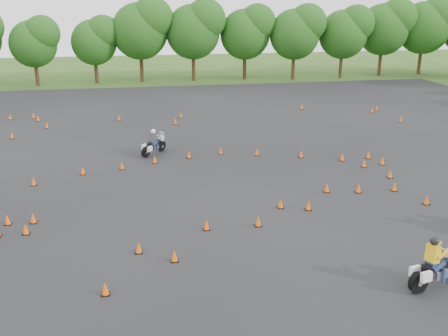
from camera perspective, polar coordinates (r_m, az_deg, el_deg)
name	(u,v)px	position (r m, az deg, el deg)	size (l,w,h in m)	color
ground	(239,221)	(22.73, 1.77, -6.09)	(140.00, 140.00, 0.00)	#2D5119
asphalt_pad	(218,177)	(28.19, -0.71, -1.00)	(62.00, 62.00, 0.00)	black
treeline	(199,46)	(55.44, -2.83, 13.78)	(86.95, 32.60, 10.31)	#1F4C15
traffic_cones	(212,173)	(28.05, -1.39, -0.62)	(36.74, 32.98, 0.45)	#E95309
rider_grey	(153,141)	(32.36, -8.13, 3.06)	(2.24, 0.69, 1.73)	#383C3F
rider_yellow	(440,263)	(18.98, 23.47, -9.93)	(2.46, 0.75, 1.90)	gold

